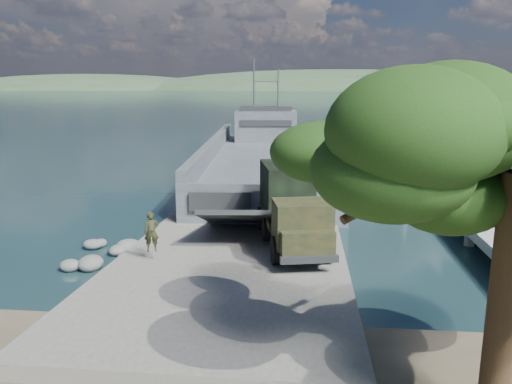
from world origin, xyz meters
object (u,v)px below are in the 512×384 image
Objects in this scene: sailboat_near at (463,160)px; overhang_tree at (481,176)px; landing_craft at (265,165)px; soldier at (152,240)px; military_truck at (291,207)px; pier at (433,167)px; sailboat_far at (473,158)px.

overhang_tree is at bearing -95.20° from sailboat_near.
landing_craft is 22.30× the size of soldier.
military_truck is at bearing 110.19° from overhang_tree.
pier is at bearing -18.28° from landing_craft.
soldier is 14.44m from overhang_tree.
sailboat_near reaches higher than sailboat_far.
military_truck is 6.62m from soldier.
pier is 15.85m from sailboat_far.
landing_craft is at bearing 86.44° from military_truck.
pier is at bearing 31.81° from soldier.
overhang_tree is (4.39, -11.95, 3.77)m from military_truck.
pier is 5.28× the size of overhang_tree.
pier is 19.80m from military_truck.
sailboat_near is at bearing 48.54° from military_truck.
military_truck is (-10.49, -16.78, 0.69)m from pier.
landing_craft is (-13.43, 3.33, -0.67)m from pier.
military_truck is at bearing 8.05° from soldier.
soldier is 0.21× the size of overhang_tree.
overhang_tree is at bearing -59.86° from soldier.
sailboat_far reaches higher than pier.
overhang_tree is (-6.10, -28.73, 4.46)m from pier.
sailboat_near reaches higher than military_truck.
sailboat_far is (7.46, 13.93, -1.25)m from pier.
military_truck is at bearing -108.42° from sailboat_near.
overhang_tree is (-11.96, -40.78, 5.70)m from sailboat_near.
landing_craft is 4.64× the size of overhang_tree.
overhang_tree is (10.25, -9.02, 4.69)m from soldier.
military_truck is 0.97× the size of overhang_tree.
landing_craft is at bearing -137.73° from sailboat_far.
landing_craft is 33.29m from overhang_tree.
overhang_tree is at bearing -92.26° from sailboat_far.
landing_craft reaches higher than sailboat_near.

